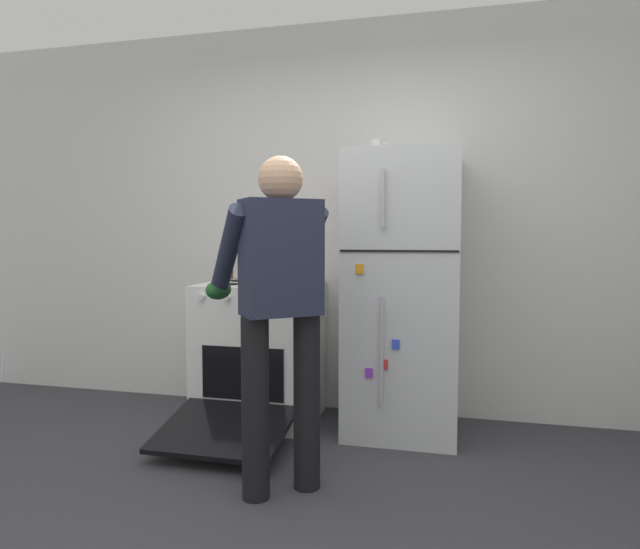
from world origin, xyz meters
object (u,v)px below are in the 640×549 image
(person_cook, at_px, (278,294))
(coffee_mug, at_px, (377,148))
(red_pot, at_px, (280,275))
(stove_range, at_px, (260,353))
(refrigerator, at_px, (403,294))
(pepper_mill, at_px, (230,266))

(person_cook, bearing_deg, coffee_mug, 72.28)
(red_pot, bearing_deg, stove_range, 168.64)
(refrigerator, relative_size, coffee_mug, 15.51)
(red_pot, xyz_separation_m, pepper_mill, (-0.46, 0.25, 0.04))
(stove_range, xyz_separation_m, red_pot, (0.16, -0.03, 0.53))
(refrigerator, bearing_deg, stove_range, -178.94)
(refrigerator, bearing_deg, red_pot, -176.39)
(stove_range, relative_size, coffee_mug, 10.88)
(stove_range, height_order, coffee_mug, coffee_mug)
(refrigerator, bearing_deg, person_cook, -117.46)
(pepper_mill, bearing_deg, refrigerator, -9.11)
(person_cook, height_order, pepper_mill, person_cook)
(stove_range, height_order, person_cook, person_cook)
(stove_range, bearing_deg, coffee_mug, 5.03)
(refrigerator, bearing_deg, pepper_mill, 170.89)
(coffee_mug, bearing_deg, refrigerator, -15.84)
(stove_range, distance_m, red_pot, 0.55)
(refrigerator, distance_m, coffee_mug, 0.93)
(stove_range, height_order, pepper_mill, pepper_mill)
(red_pot, relative_size, pepper_mill, 1.87)
(stove_range, relative_size, pepper_mill, 6.33)
(person_cook, bearing_deg, refrigerator, 62.54)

